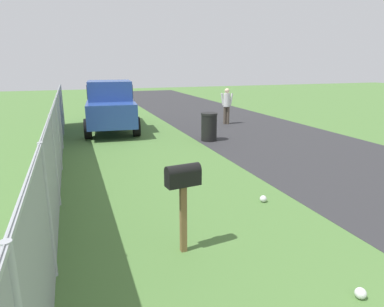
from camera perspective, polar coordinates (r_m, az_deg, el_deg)
name	(u,v)px	position (r m, az deg, el deg)	size (l,w,h in m)	color
mailbox	(183,182)	(4.91, -1.52, -4.90)	(0.26, 0.53, 1.38)	brown
pickup_truck	(110,104)	(14.84, -13.60, 8.09)	(5.43, 2.45, 2.09)	#284793
trash_bin	(209,127)	(12.45, 2.89, 4.52)	(0.60, 0.60, 1.03)	black
pedestrian	(227,104)	(15.94, 5.87, 8.36)	(0.30, 0.54, 1.66)	#4C4238
fence_section	(56,144)	(8.32, -21.88, 1.52)	(17.54, 0.07, 1.85)	#9EA3A8
litter_bag_midfield_b	(263,199)	(7.19, 11.90, -7.47)	(0.14, 0.14, 0.14)	silver
litter_bag_by_mailbox	(360,293)	(4.90, 26.51, -20.31)	(0.14, 0.14, 0.14)	silver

